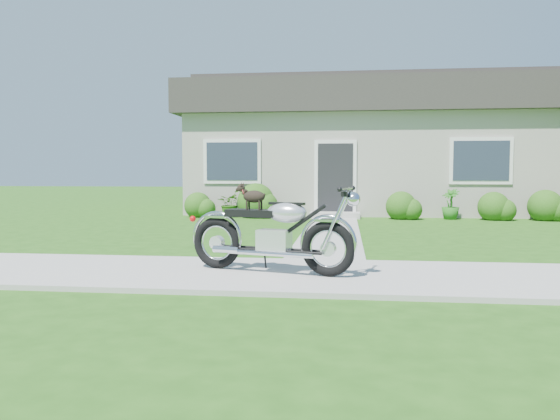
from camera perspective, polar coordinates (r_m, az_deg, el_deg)
The scene contains 8 objects.
ground at distance 6.91m, azimuth 16.88°, elevation -6.94°, with size 80.00×80.00×0.00m, color #235114.
sidewalk at distance 6.91m, azimuth 16.88°, elevation -6.78°, with size 24.00×2.20×0.04m, color #9E9B93.
walkway at distance 11.76m, azimuth 5.39°, elevation -2.25°, with size 1.20×8.00×0.03m, color #9E9B93.
house at distance 18.74m, azimuth 10.62°, elevation 6.58°, with size 12.60×7.03×4.50m.
shrub_row at distance 15.22m, azimuth 8.91°, elevation 0.54°, with size 10.30×1.06×1.06m.
potted_plant_left at distance 15.61m, azimuth -5.35°, elevation 0.70°, with size 0.71×0.62×0.79m, color #305E19.
potted_plant_right at distance 15.52m, azimuth 17.38°, elevation 0.58°, with size 0.47×0.47×0.83m, color #276C1D.
motorcycle_with_dog at distance 6.76m, azimuth -0.64°, elevation -2.43°, with size 2.18×0.88×1.09m.
Camera 1 is at (-1.20, -6.68, 1.29)m, focal length 35.00 mm.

